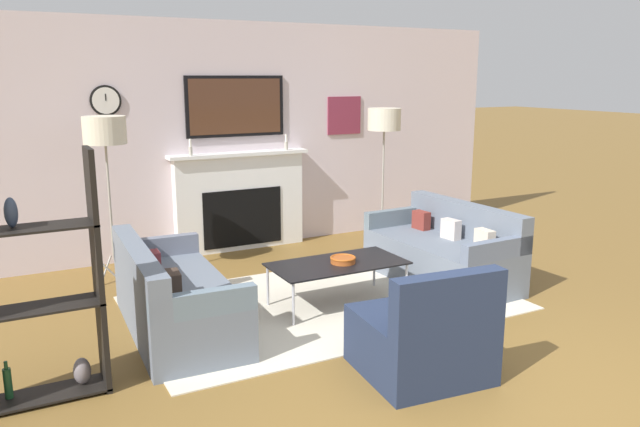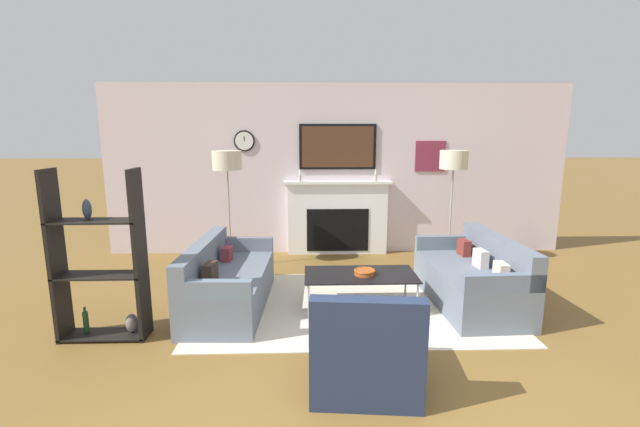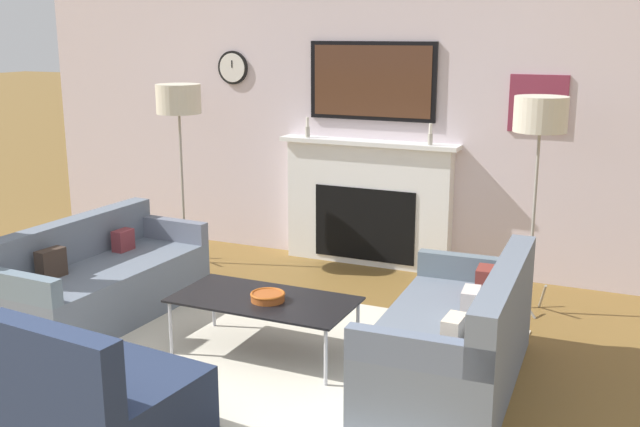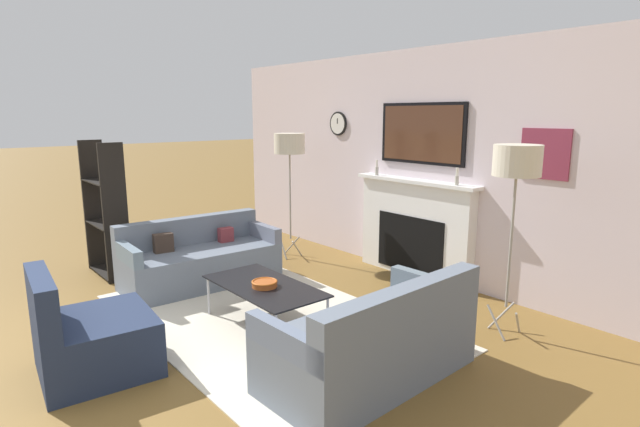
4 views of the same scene
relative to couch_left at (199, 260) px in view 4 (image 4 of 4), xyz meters
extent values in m
cube|color=silver|center=(1.40, 2.26, 1.07)|extent=(7.39, 0.07, 2.70)
cube|color=white|center=(1.40, 2.15, 0.30)|extent=(1.59, 0.16, 1.15)
cube|color=black|center=(1.40, 2.06, 0.13)|extent=(0.99, 0.01, 0.69)
cube|color=white|center=(1.40, 2.13, 0.89)|extent=(1.71, 0.22, 0.04)
cylinder|color=#B2AD9E|center=(0.80, 2.10, 0.96)|extent=(0.04, 0.04, 0.10)
cylinder|color=white|center=(0.80, 2.10, 1.05)|extent=(0.03, 0.03, 0.09)
cylinder|color=#B2AD9E|center=(1.99, 2.10, 0.96)|extent=(0.04, 0.04, 0.10)
cylinder|color=white|center=(1.99, 2.10, 1.05)|extent=(0.03, 0.03, 0.09)
cube|color=black|center=(1.40, 2.21, 1.44)|extent=(1.21, 0.04, 0.71)
cube|color=#4C2D1E|center=(1.40, 2.19, 1.44)|extent=(1.13, 0.01, 0.64)
cylinder|color=black|center=(-0.07, 2.21, 1.54)|extent=(0.33, 0.02, 0.33)
cylinder|color=silver|center=(-0.07, 2.20, 1.54)|extent=(0.28, 0.00, 0.28)
cube|color=black|center=(-0.07, 2.19, 1.57)|extent=(0.01, 0.00, 0.07)
cube|color=maroon|center=(2.88, 2.22, 1.29)|extent=(0.48, 0.02, 0.48)
cube|color=beige|center=(1.40, 0.00, -0.27)|extent=(3.41, 2.13, 0.01)
cube|color=slate|center=(0.04, 0.00, -0.06)|extent=(0.84, 1.77, 0.43)
cube|color=slate|center=(-0.26, 0.01, 0.31)|extent=(0.23, 1.74, 0.32)
cube|color=slate|center=(0.07, 0.82, 0.24)|extent=(0.77, 0.13, 0.18)
cube|color=slate|center=(0.01, -0.82, 0.24)|extent=(0.77, 0.13, 0.18)
cube|color=brown|center=(-0.06, 0.39, 0.24)|extent=(0.11, 0.18, 0.17)
cube|color=#3B2D25|center=(-0.09, -0.38, 0.26)|extent=(0.12, 0.22, 0.21)
cube|color=slate|center=(2.75, 0.00, -0.06)|extent=(0.86, 1.66, 0.44)
cube|color=slate|center=(3.07, 0.01, 0.34)|extent=(0.22, 1.64, 0.35)
cube|color=slate|center=(2.78, -0.77, 0.25)|extent=(0.81, 0.13, 0.18)
cube|color=slate|center=(2.73, 0.76, 0.25)|extent=(0.81, 0.13, 0.18)
cube|color=beige|center=(2.89, -0.47, 0.26)|extent=(0.11, 0.20, 0.20)
cube|color=beige|center=(2.87, 0.00, 0.26)|extent=(0.12, 0.21, 0.20)
cube|color=maroon|center=(2.86, 0.48, 0.26)|extent=(0.12, 0.20, 0.20)
cube|color=#222D48|center=(1.35, -1.53, -0.06)|extent=(0.88, 0.88, 0.43)
cube|color=#222D48|center=(1.32, -1.86, 0.35)|extent=(0.82, 0.22, 0.40)
cube|color=black|center=(1.49, -0.09, 0.12)|extent=(1.24, 0.63, 0.02)
cylinder|color=#B7B7BC|center=(0.92, -0.36, -0.08)|extent=(0.02, 0.02, 0.39)
cylinder|color=#B7B7BC|center=(2.07, -0.36, -0.08)|extent=(0.02, 0.02, 0.39)
cylinder|color=#B7B7BC|center=(0.92, 0.18, -0.08)|extent=(0.02, 0.02, 0.39)
cylinder|color=#B7B7BC|center=(2.07, 0.18, -0.08)|extent=(0.02, 0.02, 0.39)
cylinder|color=#AE5220|center=(1.54, -0.11, 0.15)|extent=(0.23, 0.23, 0.05)
torus|color=#B65519|center=(1.54, -0.11, 0.18)|extent=(0.24, 0.24, 0.02)
cylinder|color=#9E998E|center=(-0.11, 1.51, -0.15)|extent=(0.09, 0.23, 0.27)
cylinder|color=#9E998E|center=(-0.30, 1.55, -0.15)|extent=(0.17, 0.19, 0.27)
cylinder|color=#9E998E|center=(-0.24, 1.37, -0.15)|extent=(0.23, 0.07, 0.27)
cylinder|color=#9E998E|center=(-0.22, 1.48, 0.56)|extent=(0.02, 0.02, 1.17)
cylinder|color=beige|center=(-0.22, 1.48, 1.28)|extent=(0.41, 0.41, 0.27)
cylinder|color=#9E998E|center=(3.12, 1.51, -0.15)|extent=(0.09, 0.23, 0.27)
cylinder|color=#9E998E|center=(2.93, 1.55, -0.15)|extent=(0.17, 0.19, 0.27)
cylinder|color=#9E998E|center=(2.99, 1.37, -0.15)|extent=(0.23, 0.07, 0.27)
cylinder|color=#9E998E|center=(3.01, 1.48, 0.57)|extent=(0.02, 0.02, 1.17)
cylinder|color=beige|center=(3.01, 1.48, 1.29)|extent=(0.40, 0.40, 0.26)
cube|color=black|center=(-1.43, -0.70, 0.54)|extent=(0.04, 0.28, 1.63)
cube|color=black|center=(-0.66, -0.70, 0.54)|extent=(0.04, 0.28, 1.63)
cube|color=black|center=(-1.05, -0.70, -0.25)|extent=(0.81, 0.28, 0.02)
cube|color=black|center=(-1.05, -0.70, 0.35)|extent=(0.81, 0.28, 0.01)
cube|color=black|center=(-1.05, -0.70, 0.87)|extent=(0.81, 0.28, 0.02)
cylinder|color=#194223|center=(-1.26, -0.65, -0.14)|extent=(0.05, 0.05, 0.20)
cylinder|color=#194223|center=(-1.26, -0.65, -0.01)|extent=(0.02, 0.02, 0.05)
ellipsoid|color=#3A4862|center=(-1.13, -0.65, 0.97)|extent=(0.08, 0.08, 0.19)
ellipsoid|color=slate|center=(-0.81, -0.67, -0.15)|extent=(0.12, 0.12, 0.19)
camera|label=1|loc=(-1.19, -4.84, 1.79)|focal=35.00mm
camera|label=2|loc=(0.90, -4.60, 1.68)|focal=24.00mm
camera|label=3|loc=(3.79, -4.29, 1.88)|focal=42.00mm
camera|label=4|loc=(5.17, -2.49, 1.67)|focal=28.00mm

